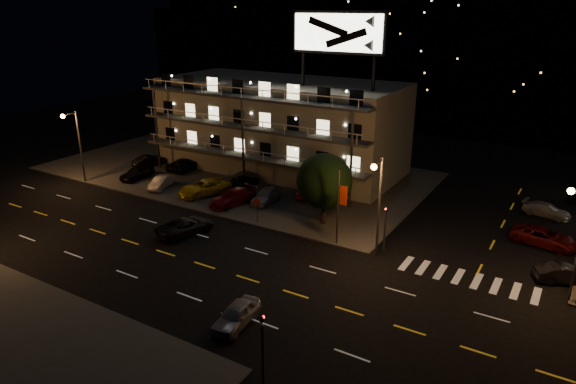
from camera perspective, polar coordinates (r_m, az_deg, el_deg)
The scene contains 27 objects.
ground at distance 38.60m, azimuth -6.95°, elevation -8.82°, with size 140.00×140.00×0.00m, color black.
curb_nw at distance 61.10m, azimuth -5.91°, elevation 2.33°, with size 44.00×24.00×0.15m, color #3B3C39.
motel at distance 60.60m, azimuth -0.77°, elevation 7.45°, with size 28.00×13.80×18.10m.
hill_backdrop at distance 99.21m, azimuth 15.63°, elevation 15.28°, with size 120.00×25.00×24.00m.
streetlight_nw at distance 59.95m, azimuth -22.45°, elevation 5.41°, with size 0.44×1.92×8.00m.
streetlight_nc at distance 39.03m, azimuth 9.97°, elevation -0.63°, with size 0.44×1.92×8.00m.
signal_nw at distance 40.25m, azimuth 10.73°, elevation -3.71°, with size 0.20×0.27×4.60m.
signal_sw at distance 26.91m, azimuth -2.86°, elevation -16.37°, with size 0.20×0.27×4.60m.
signal_ne at distance 38.35m, azimuth 29.30°, elevation -7.33°, with size 0.27×0.20×4.60m.
banner_north at distance 41.21m, azimuth 5.68°, elevation -1.57°, with size 0.83×0.16×6.40m.
stop_sign at distance 45.74m, azimuth -3.47°, elevation -1.59°, with size 0.91×0.11×2.61m.
tree at distance 44.91m, azimuth 4.01°, elevation 1.05°, with size 5.10×4.91×6.42m.
lot_car_0 at distance 60.12m, azimuth -16.43°, elevation 2.11°, with size 1.73×4.31×1.47m, color black.
lot_car_1 at distance 56.34m, azimuth -13.94°, elevation 1.05°, with size 1.33×3.82×1.26m, color #9B9CA1.
lot_car_2 at distance 53.43m, azimuth -9.28°, elevation 0.49°, with size 2.52×5.47×1.52m, color gold.
lot_car_3 at distance 50.47m, azimuth -6.15°, elevation -0.56°, with size 2.07×5.09×1.48m, color #5C0D0F.
lot_car_4 at distance 50.69m, azimuth -2.45°, elevation -0.39°, with size 1.69×4.21×1.43m, color #9B9CA1.
lot_car_5 at distance 64.55m, azimuth -15.14°, elevation 3.38°, with size 1.41×4.05×1.34m, color black.
lot_car_6 at distance 62.04m, azimuth -11.32°, elevation 3.06°, with size 2.31×5.00×1.39m, color black.
lot_car_7 at distance 56.58m, azimuth -4.49°, elevation 1.71°, with size 1.86×4.58×1.33m, color #9B9CA1.
lot_car_8 at distance 55.42m, azimuth -4.96°, elevation 1.28°, with size 1.52×3.78×1.29m, color black.
lot_car_9 at distance 52.16m, azimuth 2.43°, elevation 0.20°, with size 1.50×4.29×1.41m, color #5C0D0F.
side_car_0 at distance 41.58m, azimuth 28.44°, elevation -8.03°, with size 1.42×4.08×1.34m, color black.
side_car_1 at distance 46.95m, azimuth 26.60°, elevation -4.53°, with size 2.38×5.17×1.44m, color #5C0D0F.
side_car_2 at distance 53.49m, azimuth 26.78°, elevation -1.79°, with size 1.72×4.23×1.23m, color #9B9CA1.
road_car_east at distance 32.46m, azimuth -5.77°, elevation -13.44°, with size 1.60×3.99×1.36m, color #9B9CA1.
road_car_west at distance 44.99m, azimuth -11.31°, elevation -3.73°, with size 2.33×5.05×1.40m, color black.
Camera 1 is at (21.27, -26.37, 18.51)m, focal length 32.00 mm.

